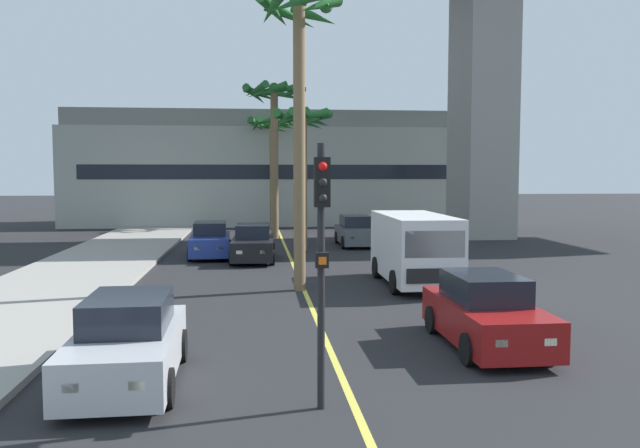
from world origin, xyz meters
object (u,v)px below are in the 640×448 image
(car_queue_fifth, at_px, (356,232))
(palm_tree_far_median, at_px, (302,137))
(car_queue_second, at_px, (128,344))
(car_queue_third, at_px, (486,313))
(car_queue_fourth, at_px, (253,244))
(palm_tree_near_median, at_px, (271,132))
(traffic_light_median_near, at_px, (322,239))
(palm_tree_mid_median, at_px, (299,56))
(car_queue_front, at_px, (210,241))
(delivery_van, at_px, (414,247))
(palm_tree_farthest_median, at_px, (275,112))

(car_queue_fifth, relative_size, palm_tree_far_median, 0.60)
(car_queue_second, xyz_separation_m, car_queue_third, (7.20, 1.71, 0.00))
(car_queue_fourth, relative_size, palm_tree_near_median, 0.55)
(traffic_light_median_near, relative_size, palm_tree_mid_median, 0.45)
(car_queue_front, height_order, delivery_van, delivery_van)
(car_queue_third, relative_size, palm_tree_mid_median, 0.44)
(car_queue_front, bearing_deg, car_queue_fourth, -38.49)
(palm_tree_mid_median, xyz_separation_m, palm_tree_farthest_median, (-0.23, 16.59, -0.17))
(car_queue_second, relative_size, car_queue_fourth, 1.00)
(delivery_van, bearing_deg, car_queue_second, -129.03)
(palm_tree_mid_median, bearing_deg, car_queue_second, -112.84)
(traffic_light_median_near, distance_m, palm_tree_farthest_median, 27.39)
(palm_tree_far_median, bearing_deg, car_queue_third, -81.51)
(car_queue_fourth, bearing_deg, car_queue_second, -97.92)
(car_queue_second, relative_size, palm_tree_farthest_median, 0.47)
(car_queue_front, xyz_separation_m, car_queue_fifth, (7.17, 3.74, 0.00))
(car_queue_front, height_order, palm_tree_farthest_median, palm_tree_farthest_median)
(car_queue_third, relative_size, traffic_light_median_near, 0.98)
(car_queue_fourth, bearing_deg, car_queue_front, 141.51)
(delivery_van, xyz_separation_m, palm_tree_near_median, (-4.11, 22.39, 5.16))
(car_queue_second, xyz_separation_m, palm_tree_far_median, (4.58, 19.27, 4.74))
(delivery_van, distance_m, palm_tree_mid_median, 7.23)
(car_queue_second, distance_m, palm_tree_near_median, 32.39)
(car_queue_second, xyz_separation_m, traffic_light_median_near, (3.29, -1.65, 1.99))
(palm_tree_near_median, bearing_deg, car_queue_second, -96.19)
(delivery_van, xyz_separation_m, traffic_light_median_near, (-4.26, -10.95, 1.43))
(delivery_van, xyz_separation_m, palm_tree_mid_median, (-3.85, -0.53, 6.10))
(delivery_van, relative_size, palm_tree_farthest_median, 0.60)
(car_queue_third, xyz_separation_m, palm_tree_near_median, (-3.76, 29.98, 5.72))
(delivery_van, height_order, palm_tree_near_median, palm_tree_near_median)
(car_queue_fourth, distance_m, car_queue_fifth, 7.44)
(car_queue_third, height_order, car_queue_fourth, same)
(car_queue_second, bearing_deg, palm_tree_far_median, 76.63)
(car_queue_front, height_order, palm_tree_near_median, palm_tree_near_median)
(car_queue_second, distance_m, palm_tree_mid_median, 11.62)
(car_queue_fourth, xyz_separation_m, car_queue_fifth, (5.26, 5.25, 0.00))
(traffic_light_median_near, bearing_deg, palm_tree_near_median, 89.74)
(palm_tree_far_median, relative_size, palm_tree_farthest_median, 0.78)
(car_queue_front, bearing_deg, delivery_van, -47.92)
(palm_tree_near_median, bearing_deg, delivery_van, -79.61)
(car_queue_third, relative_size, car_queue_fifth, 1.00)
(palm_tree_far_median, bearing_deg, car_queue_fourth, -124.60)
(palm_tree_far_median, distance_m, palm_tree_farthest_median, 6.44)
(palm_tree_farthest_median, bearing_deg, palm_tree_mid_median, -89.22)
(delivery_van, relative_size, traffic_light_median_near, 1.25)
(palm_tree_near_median, bearing_deg, car_queue_third, -82.85)
(traffic_light_median_near, distance_m, palm_tree_far_median, 21.13)
(car_queue_second, distance_m, car_queue_third, 7.40)
(car_queue_third, relative_size, palm_tree_far_median, 0.60)
(car_queue_front, xyz_separation_m, car_queue_third, (6.90, -15.62, 0.00))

